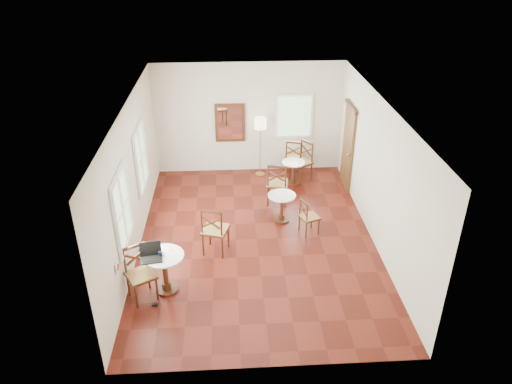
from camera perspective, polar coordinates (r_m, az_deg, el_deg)
ground at (r=10.51m, az=0.10°, el=-5.58°), size 7.00×7.00×0.00m
room_shell at (r=9.83m, az=-0.34°, el=4.48°), size 5.02×7.02×3.01m
cafe_table_near at (r=9.02m, az=-10.73°, el=-8.90°), size 0.74×0.74×0.78m
cafe_table_mid at (r=10.96m, az=3.04°, el=-1.52°), size 0.64×0.64×0.67m
cafe_table_back at (r=12.63m, az=4.43°, el=2.58°), size 0.60×0.60×0.63m
chair_near_a at (r=9.85m, az=-4.90°, el=-4.47°), size 0.64×0.64×1.10m
chair_near_b at (r=8.94m, az=-13.52°, el=-9.40°), size 0.65×0.65×1.03m
chair_mid_a at (r=11.61m, az=2.49°, el=1.05°), size 0.57×0.57×1.09m
chair_mid_b at (r=10.57m, az=6.23°, el=-2.92°), size 0.49×0.49×0.83m
chair_back_a at (r=13.13m, az=4.50°, el=4.17°), size 0.57×0.57×1.02m
chair_back_b at (r=12.79m, az=5.42°, el=3.57°), size 0.69×0.69×1.07m
floor_lamp at (r=12.70m, az=0.51°, el=7.66°), size 0.32×0.32×1.63m
laptop at (r=8.79m, az=-12.31°, el=-7.24°), size 0.42×0.37×0.27m
mouse at (r=8.90m, az=-11.48°, el=-7.01°), size 0.11×0.08×0.04m
navy_mug at (r=8.81m, az=-11.21°, el=-7.18°), size 0.11×0.08×0.09m
water_glass at (r=8.90m, az=-10.01°, el=-6.62°), size 0.06×0.06×0.10m
power_adapter at (r=9.01m, az=-11.88°, el=-12.87°), size 0.10×0.06×0.04m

